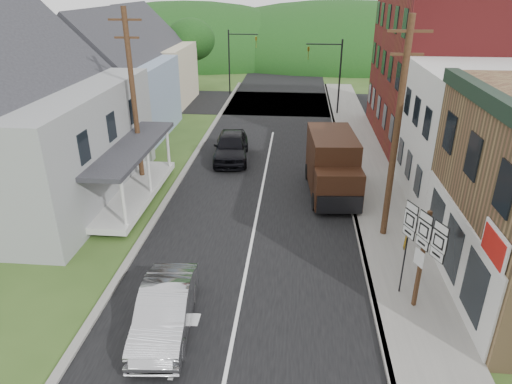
% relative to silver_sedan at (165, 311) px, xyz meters
% --- Properties ---
extents(ground, '(120.00, 120.00, 0.00)m').
position_rel_silver_sedan_xyz_m(ground, '(2.13, 3.10, -0.72)').
color(ground, '#2D4719').
rests_on(ground, ground).
extents(road, '(9.00, 90.00, 0.02)m').
position_rel_silver_sedan_xyz_m(road, '(2.13, 13.10, -0.72)').
color(road, black).
rests_on(road, ground).
extents(cross_road, '(60.00, 9.00, 0.02)m').
position_rel_silver_sedan_xyz_m(cross_road, '(2.13, 30.10, -0.72)').
color(cross_road, black).
rests_on(cross_road, ground).
extents(sidewalk_right, '(2.80, 55.00, 0.15)m').
position_rel_silver_sedan_xyz_m(sidewalk_right, '(8.03, 11.10, -0.65)').
color(sidewalk_right, slate).
rests_on(sidewalk_right, ground).
extents(curb_right, '(0.20, 55.00, 0.15)m').
position_rel_silver_sedan_xyz_m(curb_right, '(6.68, 11.10, -0.65)').
color(curb_right, slate).
rests_on(curb_right, ground).
extents(curb_left, '(0.30, 55.00, 0.12)m').
position_rel_silver_sedan_xyz_m(curb_left, '(-2.52, 11.10, -0.66)').
color(curb_left, slate).
rests_on(curb_left, ground).
extents(storefront_white, '(8.00, 7.00, 6.50)m').
position_rel_silver_sedan_xyz_m(storefront_white, '(13.43, 10.60, 2.53)').
color(storefront_white, silver).
rests_on(storefront_white, ground).
extents(storefront_red, '(8.00, 12.00, 10.00)m').
position_rel_silver_sedan_xyz_m(storefront_red, '(13.43, 20.10, 4.28)').
color(storefront_red, maroon).
rests_on(storefront_red, ground).
extents(house_gray, '(10.20, 12.24, 8.35)m').
position_rel_silver_sedan_xyz_m(house_gray, '(-9.87, 9.10, 3.51)').
color(house_gray, gray).
rests_on(house_gray, ground).
extents(house_blue, '(7.14, 8.16, 7.28)m').
position_rel_silver_sedan_xyz_m(house_blue, '(-8.87, 20.10, 2.97)').
color(house_blue, '#8090AF').
rests_on(house_blue, ground).
extents(house_cream, '(7.14, 8.16, 7.28)m').
position_rel_silver_sedan_xyz_m(house_cream, '(-9.37, 29.10, 2.97)').
color(house_cream, beige).
rests_on(house_cream, ground).
extents(utility_pole_right, '(1.60, 0.26, 9.00)m').
position_rel_silver_sedan_xyz_m(utility_pole_right, '(7.73, 6.60, 3.93)').
color(utility_pole_right, '#472D19').
rests_on(utility_pole_right, ground).
extents(utility_pole_left, '(1.60, 0.26, 9.00)m').
position_rel_silver_sedan_xyz_m(utility_pole_left, '(-4.37, 11.10, 3.93)').
color(utility_pole_left, '#472D19').
rests_on(utility_pole_left, ground).
extents(traffic_signal_right, '(2.87, 0.20, 6.00)m').
position_rel_silver_sedan_xyz_m(traffic_signal_right, '(6.44, 26.60, 3.03)').
color(traffic_signal_right, black).
rests_on(traffic_signal_right, ground).
extents(traffic_signal_left, '(2.87, 0.20, 6.00)m').
position_rel_silver_sedan_xyz_m(traffic_signal_left, '(-2.17, 33.60, 3.03)').
color(traffic_signal_left, black).
rests_on(traffic_signal_left, ground).
extents(tree_left_c, '(5.80, 5.80, 8.41)m').
position_rel_silver_sedan_xyz_m(tree_left_c, '(-16.87, 23.10, 5.21)').
color(tree_left_c, '#382616').
rests_on(tree_left_c, ground).
extents(tree_left_d, '(4.80, 4.80, 6.94)m').
position_rel_silver_sedan_xyz_m(tree_left_d, '(-6.87, 35.10, 4.16)').
color(tree_left_d, '#382616').
rests_on(tree_left_d, ground).
extents(forested_ridge, '(90.00, 30.00, 16.00)m').
position_rel_silver_sedan_xyz_m(forested_ridge, '(2.13, 58.10, -0.72)').
color(forested_ridge, '#11340F').
rests_on(forested_ridge, ground).
extents(silver_sedan, '(1.92, 4.52, 1.45)m').
position_rel_silver_sedan_xyz_m(silver_sedan, '(0.00, 0.00, 0.00)').
color(silver_sedan, '#A6A6AB').
rests_on(silver_sedan, ground).
extents(dark_sedan, '(2.42, 5.15, 1.70)m').
position_rel_silver_sedan_xyz_m(dark_sedan, '(-0.11, 15.28, 0.13)').
color(dark_sedan, black).
rests_on(dark_sedan, ground).
extents(delivery_van, '(2.63, 5.63, 3.06)m').
position_rel_silver_sedan_xyz_m(delivery_van, '(5.72, 10.80, 0.83)').
color(delivery_van, black).
rests_on(delivery_van, ground).
extents(route_sign_cluster, '(0.86, 1.88, 3.52)m').
position_rel_silver_sedan_xyz_m(route_sign_cluster, '(7.92, 1.74, 1.71)').
color(route_sign_cluster, '#472D19').
rests_on(route_sign_cluster, sidewalk_right).
extents(warning_sign, '(0.26, 0.59, 2.30)m').
position_rel_silver_sedan_xyz_m(warning_sign, '(7.61, 2.47, 0.89)').
color(warning_sign, black).
rests_on(warning_sign, sidewalk_right).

